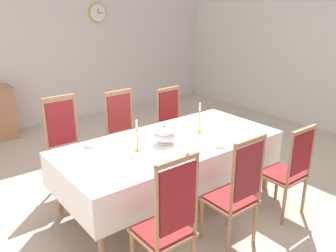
# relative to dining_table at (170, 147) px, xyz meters

# --- Properties ---
(ground) EXTENTS (7.54, 6.94, 0.04)m
(ground) POSITION_rel_dining_table_xyz_m (0.00, 0.27, -0.73)
(ground) COLOR #BEAC9C
(back_wall) EXTENTS (7.54, 0.08, 3.50)m
(back_wall) POSITION_rel_dining_table_xyz_m (0.00, 3.78, 1.05)
(back_wall) COLOR silver
(back_wall) RESTS_ON ground
(right_wall) EXTENTS (0.08, 6.94, 3.50)m
(right_wall) POSITION_rel_dining_table_xyz_m (3.81, 0.27, 1.05)
(right_wall) COLOR silver
(right_wall) RESTS_ON ground
(dining_table) EXTENTS (2.54, 1.18, 0.78)m
(dining_table) POSITION_rel_dining_table_xyz_m (0.00, 0.00, 0.00)
(dining_table) COLOR #9B7256
(dining_table) RESTS_ON ground
(tablecloth) EXTENTS (2.56, 1.20, 0.40)m
(tablecloth) POSITION_rel_dining_table_xyz_m (0.00, 0.00, -0.03)
(tablecloth) COLOR white
(tablecloth) RESTS_ON dining_table
(chair_south_a) EXTENTS (0.44, 0.42, 1.21)m
(chair_south_a) POSITION_rel_dining_table_xyz_m (-0.82, -1.00, -0.11)
(chair_south_a) COLOR #A97344
(chair_south_a) RESTS_ON ground
(chair_north_a) EXTENTS (0.44, 0.42, 1.21)m
(chair_north_a) POSITION_rel_dining_table_xyz_m (-0.82, 1.00, -0.11)
(chair_north_a) COLOR #A47451
(chair_north_a) RESTS_ON ground
(chair_south_b) EXTENTS (0.44, 0.42, 1.16)m
(chair_south_b) POSITION_rel_dining_table_xyz_m (-0.00, -1.00, -0.13)
(chair_south_b) COLOR #9C7B47
(chair_south_b) RESTS_ON ground
(chair_north_b) EXTENTS (0.44, 0.42, 1.15)m
(chair_north_b) POSITION_rel_dining_table_xyz_m (-0.00, 1.00, -0.13)
(chair_north_b) COLOR #9E7149
(chair_north_b) RESTS_ON ground
(chair_south_c) EXTENTS (0.44, 0.42, 1.07)m
(chair_south_c) POSITION_rel_dining_table_xyz_m (0.85, -0.99, -0.16)
(chair_south_c) COLOR #A27052
(chair_south_c) RESTS_ON ground
(chair_north_c) EXTENTS (0.44, 0.42, 1.07)m
(chair_north_c) POSITION_rel_dining_table_xyz_m (0.85, 0.99, -0.16)
(chair_north_c) COLOR #A36C52
(chair_north_c) RESTS_ON ground
(soup_tureen) EXTENTS (0.26, 0.26, 0.21)m
(soup_tureen) POSITION_rel_dining_table_xyz_m (-0.08, 0.00, 0.18)
(soup_tureen) COLOR white
(soup_tureen) RESTS_ON tablecloth
(candlestick_west) EXTENTS (0.07, 0.07, 0.35)m
(candlestick_west) POSITION_rel_dining_table_xyz_m (-0.44, 0.00, 0.21)
(candlestick_west) COLOR gold
(candlestick_west) RESTS_ON tablecloth
(candlestick_east) EXTENTS (0.07, 0.07, 0.37)m
(candlestick_east) POSITION_rel_dining_table_xyz_m (0.44, -0.00, 0.23)
(candlestick_east) COLOR gold
(candlestick_east) RESTS_ON tablecloth
(bowl_near_left) EXTENTS (0.16, 0.16, 0.03)m
(bowl_near_left) POSITION_rel_dining_table_xyz_m (-0.77, 0.44, 0.09)
(bowl_near_left) COLOR white
(bowl_near_left) RESTS_ON tablecloth
(bowl_near_right) EXTENTS (0.16, 0.16, 0.03)m
(bowl_near_right) POSITION_rel_dining_table_xyz_m (-0.34, -0.44, 0.09)
(bowl_near_right) COLOR white
(bowl_near_right) RESTS_ON tablecloth
(bowl_far_left) EXTENTS (0.15, 0.15, 0.03)m
(bowl_far_left) POSITION_rel_dining_table_xyz_m (0.32, -0.45, 0.09)
(bowl_far_left) COLOR white
(bowl_far_left) RESTS_ON tablecloth
(spoon_primary) EXTENTS (0.04, 0.18, 0.01)m
(spoon_primary) POSITION_rel_dining_table_xyz_m (-0.87, 0.46, 0.08)
(spoon_primary) COLOR gold
(spoon_primary) RESTS_ON tablecloth
(spoon_secondary) EXTENTS (0.06, 0.17, 0.01)m
(spoon_secondary) POSITION_rel_dining_table_xyz_m (-0.44, -0.41, 0.08)
(spoon_secondary) COLOR gold
(spoon_secondary) RESTS_ON tablecloth
(mounted_clock) EXTENTS (0.36, 0.06, 0.36)m
(mounted_clock) POSITION_rel_dining_table_xyz_m (1.12, 3.70, 1.33)
(mounted_clock) COLOR #D1B251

